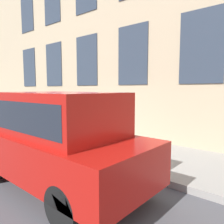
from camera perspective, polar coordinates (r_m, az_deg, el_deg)
name	(u,v)px	position (r m, az deg, el deg)	size (l,w,h in m)	color
ground_plane	(76,158)	(6.58, -9.28, -11.89)	(80.00, 80.00, 0.00)	#47474C
sidewalk	(108,146)	(7.49, -1.02, -8.99)	(2.78, 60.00, 0.15)	gray
building_facade	(136,5)	(8.99, 6.19, 26.05)	(0.33, 40.00, 10.20)	tan
fire_hydrant	(97,138)	(6.68, -3.89, -6.86)	(0.27, 0.40, 0.75)	gold
person	(127,129)	(6.45, 4.01, -4.41)	(0.28, 0.19, 1.17)	#232328
parked_truck_red_near	(57,135)	(4.60, -14.21, -5.78)	(1.81, 4.23, 1.95)	black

